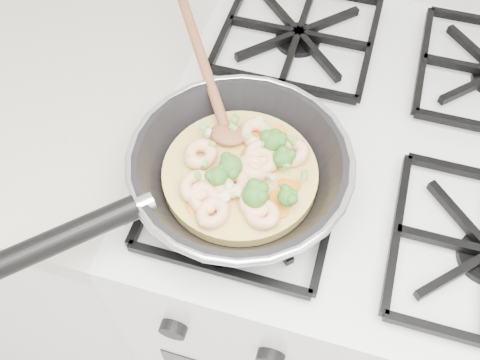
# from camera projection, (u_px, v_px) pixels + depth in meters

# --- Properties ---
(stove) EXTENTS (0.60, 0.60, 0.92)m
(stove) POSITION_uv_depth(u_px,v_px,m) (333.00, 268.00, 1.12)
(stove) COLOR white
(stove) RESTS_ON ground
(skillet) EXTENTS (0.36, 0.48, 0.09)m
(skillet) POSITION_uv_depth(u_px,v_px,m) (236.00, 170.00, 0.66)
(skillet) COLOR black
(skillet) RESTS_ON stove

